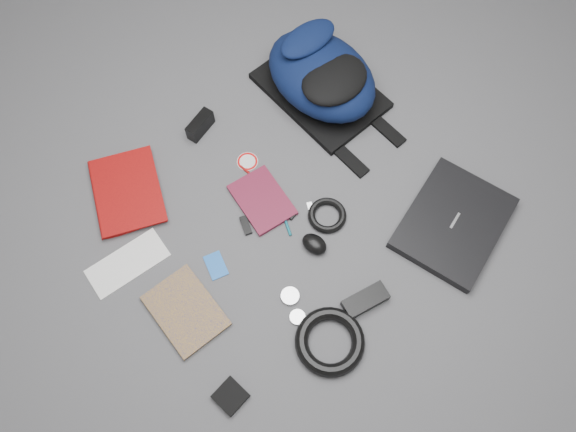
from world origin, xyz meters
TOP-DOWN VIEW (x-y plane):
  - ground at (0.00, 0.00)m, footprint 4.00×4.00m
  - backpack at (0.37, 0.32)m, footprint 0.36×0.49m
  - laptop at (0.40, -0.32)m, footprint 0.43×0.38m
  - textbook_red at (-0.46, 0.40)m, footprint 0.29×0.33m
  - comic_book at (-0.50, -0.07)m, footprint 0.18×0.24m
  - envelope at (-0.48, 0.17)m, footprint 0.24×0.11m
  - dvd_case at (-0.03, 0.10)m, footprint 0.15×0.21m
  - compact_camera at (-0.04, 0.43)m, footprint 0.11×0.07m
  - sticker_disc at (0.01, 0.24)m, footprint 0.08×0.08m
  - pen_teal at (-0.00, 0.02)m, footprint 0.06×0.15m
  - pen_red at (-0.00, 0.17)m, footprint 0.04×0.14m
  - id_badge at (-0.27, 0.00)m, footprint 0.07×0.09m
  - usb_black at (-0.12, 0.06)m, footprint 0.04×0.07m
  - usb_silver at (0.08, -0.02)m, footprint 0.03×0.04m
  - key_fob at (0.01, 0.01)m, footprint 0.04×0.05m
  - mouse at (0.01, -0.12)m, footprint 0.08×0.09m
  - headphone_left at (-0.14, -0.21)m, footprint 0.07×0.07m
  - headphone_right at (-0.16, -0.27)m, footprint 0.06×0.06m
  - cable_coil at (0.10, -0.07)m, footprint 0.12×0.12m
  - power_brick at (0.02, -0.35)m, footprint 0.14×0.07m
  - power_cord_coil at (-0.13, -0.38)m, footprint 0.24×0.24m
  - pouch at (-0.44, -0.34)m, footprint 0.09×0.09m

SIDE VIEW (x-z plane):
  - ground at x=0.00m, z-range 0.00..0.00m
  - sticker_disc at x=0.01m, z-range 0.00..0.00m
  - id_badge at x=-0.27m, z-range 0.00..0.00m
  - envelope at x=-0.48m, z-range 0.00..0.00m
  - pen_red at x=0.00m, z-range 0.00..0.01m
  - usb_silver at x=0.08m, z-range 0.00..0.01m
  - pen_teal at x=0.00m, z-range 0.00..0.01m
  - headphone_right at x=-0.16m, z-range 0.00..0.01m
  - usb_black at x=-0.12m, z-range 0.00..0.01m
  - headphone_left at x=-0.14m, z-range 0.00..0.01m
  - key_fob at x=0.01m, z-range 0.00..0.01m
  - dvd_case at x=-0.03m, z-range 0.00..0.02m
  - comic_book at x=-0.50m, z-range 0.00..0.02m
  - pouch at x=-0.44m, z-range 0.00..0.02m
  - cable_coil at x=0.10m, z-range 0.00..0.02m
  - textbook_red at x=-0.46m, z-range 0.00..0.03m
  - power_brick at x=0.02m, z-range 0.00..0.03m
  - laptop at x=0.40m, z-range 0.00..0.04m
  - power_cord_coil at x=-0.13m, z-range 0.00..0.04m
  - mouse at x=0.01m, z-range 0.00..0.04m
  - compact_camera at x=-0.04m, z-range 0.00..0.06m
  - backpack at x=0.37m, z-range 0.00..0.19m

